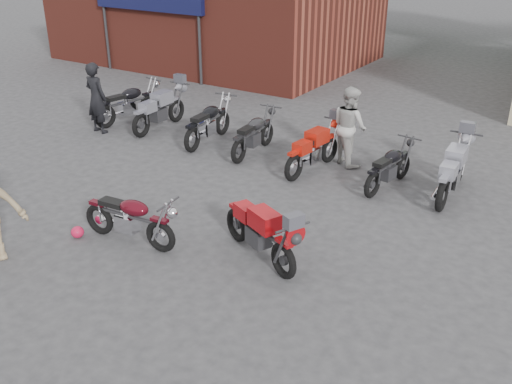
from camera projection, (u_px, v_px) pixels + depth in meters
The scene contains 14 objects.
ground at pixel (154, 261), 9.65m from camera, with size 90.00×90.00×0.00m, color #333336.
brick_building at pixel (216, 10), 23.90m from camera, with size 12.00×8.00×4.00m, color maroon.
vintage_motorcycle at pixel (130, 216), 9.99m from camera, with size 1.89×0.62×1.10m, color #450812, non-canonical shape.
sportbike at pixel (260, 229), 9.49m from camera, with size 1.98×0.65×1.15m, color #AC0E13, non-canonical shape.
helmet at pixel (77, 232), 10.36m from camera, with size 0.24×0.24×0.22m, color #C5153D.
person_dark at pixel (96, 98), 15.36m from camera, with size 0.70×0.46×1.92m, color black.
person_light at pixel (350, 126), 13.28m from camera, with size 0.91×0.71×1.86m, color #ADADA9.
row_bike_0 at pixel (128, 101), 16.33m from camera, with size 2.10×0.69×1.22m, color black, non-canonical shape.
row_bike_1 at pixel (160, 107), 15.74m from camera, with size 2.13×0.70×1.24m, color gray, non-canonical shape.
row_bike_2 at pixel (208, 120), 14.74m from camera, with size 2.07×0.68×1.20m, color black, non-canonical shape.
row_bike_3 at pixel (254, 132), 14.02m from camera, with size 1.94×0.64×1.12m, color #232326, non-canonical shape.
row_bike_4 at pixel (314, 147), 13.01m from camera, with size 1.99×0.66×1.15m, color red, non-canonical shape.
row_bike_5 at pixel (390, 165), 12.19m from camera, with size 1.80×0.59×1.05m, color black, non-canonical shape.
row_bike_6 at pixel (453, 168), 11.76m from camera, with size 2.14×0.71×1.24m, color gray, non-canonical shape.
Camera 1 is at (5.94, -5.99, 5.14)m, focal length 40.00 mm.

